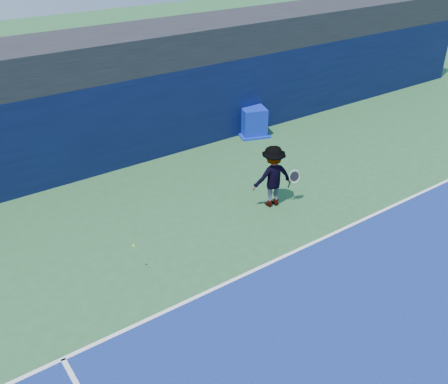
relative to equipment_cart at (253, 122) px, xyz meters
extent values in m
plane|color=#2A5D31|center=(-5.11, -9.78, -0.50)|extent=(80.00, 80.00, 0.00)
cube|color=white|center=(-5.11, -6.78, -0.49)|extent=(24.00, 0.10, 0.01)
cube|color=black|center=(-5.11, 1.72, 3.10)|extent=(36.00, 3.00, 1.20)
cube|color=#091133|center=(-5.11, 0.72, 1.00)|extent=(36.00, 1.00, 3.00)
cube|color=#0C21B3|center=(0.00, 0.00, 0.05)|extent=(1.17, 1.17, 1.10)
cube|color=#0C29A8|center=(0.00, 0.00, -0.47)|extent=(1.46, 1.46, 0.07)
imported|color=white|center=(-2.89, -4.58, 0.45)|extent=(1.35, 0.93, 1.91)
cylinder|color=black|center=(-2.44, -4.83, 0.15)|extent=(0.09, 0.17, 0.30)
torus|color=silver|center=(-2.30, -4.88, 0.40)|extent=(0.35, 0.20, 0.34)
cylinder|color=black|center=(-2.30, -4.88, 0.40)|extent=(0.29, 0.15, 0.29)
sphere|color=#E6FA1B|center=(-7.69, -5.15, 0.29)|extent=(0.06, 0.06, 0.06)
camera|label=1|loc=(-11.53, -14.30, 7.25)|focal=40.00mm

